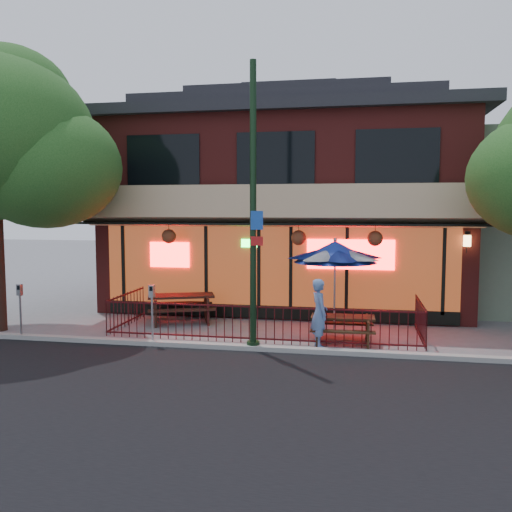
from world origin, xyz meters
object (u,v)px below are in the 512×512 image
at_px(picnic_table_left, 181,304).
at_px(picnic_table_right, 343,325).
at_px(street_light, 253,222).
at_px(patio_umbrella, 335,252).
at_px(parking_meter_near, 152,304).
at_px(parking_meter_far, 20,302).
at_px(pedestrian, 319,313).

distance_m(picnic_table_left, picnic_table_right, 5.19).
distance_m(street_light, patio_umbrella, 3.18).
distance_m(street_light, parking_meter_near, 3.38).
height_order(picnic_table_right, patio_umbrella, patio_umbrella).
height_order(picnic_table_left, picnic_table_right, picnic_table_left).
distance_m(picnic_table_left, patio_umbrella, 4.97).
bearing_deg(parking_meter_near, picnic_table_left, 92.85).
bearing_deg(parking_meter_near, picnic_table_right, 12.92).
bearing_deg(parking_meter_far, street_light, 0.70).
relative_size(picnic_table_left, pedestrian, 1.38).
xyz_separation_m(parking_meter_near, parking_meter_far, (-3.69, -0.08, -0.04)).
bearing_deg(street_light, pedestrian, 17.56).
xyz_separation_m(picnic_table_left, patio_umbrella, (4.66, -0.33, 1.71)).
bearing_deg(picnic_table_left, picnic_table_right, -18.19).
relative_size(pedestrian, parking_meter_near, 1.13).
relative_size(street_light, parking_meter_near, 4.55).
height_order(picnic_table_left, parking_meter_near, parking_meter_near).
relative_size(parking_meter_near, parking_meter_far, 1.04).
xyz_separation_m(street_light, pedestrian, (1.59, 0.50, -2.28)).
distance_m(picnic_table_left, parking_meter_far, 4.54).
distance_m(street_light, picnic_table_right, 3.62).
distance_m(pedestrian, parking_meter_near, 4.26).
relative_size(street_light, picnic_table_right, 4.24).
bearing_deg(pedestrian, parking_meter_near, 74.93).
height_order(patio_umbrella, parking_meter_far, patio_umbrella).
height_order(pedestrian, parking_meter_far, pedestrian).
bearing_deg(picnic_table_left, pedestrian, -26.98).
height_order(pedestrian, parking_meter_near, pedestrian).
xyz_separation_m(street_light, picnic_table_left, (-2.77, 2.72, -2.59)).
distance_m(patio_umbrella, pedestrian, 2.37).
height_order(street_light, patio_umbrella, street_light).
xyz_separation_m(patio_umbrella, pedestrian, (-0.30, -1.89, -1.40)).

